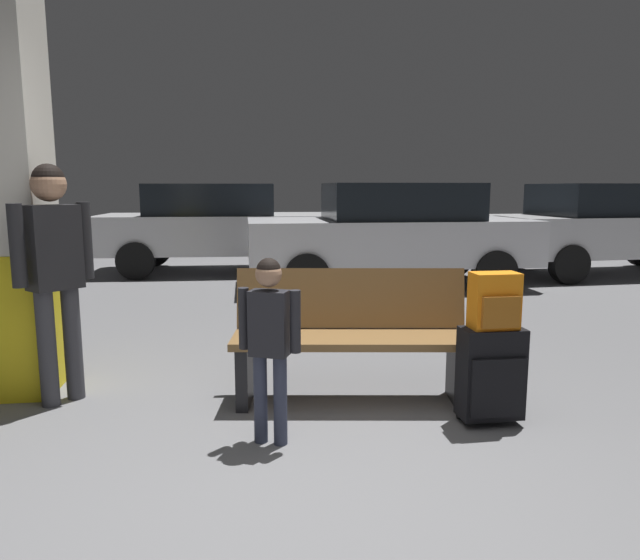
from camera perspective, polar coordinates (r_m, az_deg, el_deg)
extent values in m
cube|color=slate|center=(6.56, -5.10, -4.12)|extent=(18.00, 18.00, 0.10)
cube|color=yellow|center=(4.66, -27.98, -3.70)|extent=(0.57, 0.57, 1.00)
cube|color=brown|center=(3.89, 3.18, -5.88)|extent=(1.64, 0.65, 0.05)
cube|color=brown|center=(4.08, 3.02, -1.78)|extent=(1.60, 0.32, 0.42)
cube|color=black|center=(3.99, -7.38, -9.06)|extent=(0.13, 0.41, 0.41)
cube|color=black|center=(4.06, 13.47, -8.90)|extent=(0.13, 0.41, 0.41)
cube|color=black|center=(3.73, 16.48, -8.76)|extent=(0.38, 0.21, 0.56)
cube|color=black|center=(3.66, 17.19, -10.16)|extent=(0.34, 0.03, 0.36)
cube|color=#A5A5AA|center=(3.73, 16.15, -4.48)|extent=(0.14, 0.03, 0.02)
cylinder|color=black|center=(3.85, 13.51, -12.88)|extent=(0.02, 0.04, 0.04)
cylinder|color=black|center=(3.97, 17.90, -12.35)|extent=(0.02, 0.04, 0.04)
cube|color=orange|center=(3.62, 16.80, -1.96)|extent=(0.28, 0.17, 0.34)
cube|color=#9E5918|center=(3.55, 17.42, -3.06)|extent=(0.23, 0.03, 0.19)
cylinder|color=black|center=(3.60, 16.92, 0.51)|extent=(0.06, 0.03, 0.02)
cylinder|color=#33384C|center=(3.33, -3.94, -11.76)|extent=(0.08, 0.08, 0.52)
cylinder|color=#33384C|center=(3.37, -5.89, -11.54)|extent=(0.08, 0.08, 0.52)
cube|color=#232328|center=(3.22, -5.02, -4.27)|extent=(0.24, 0.20, 0.37)
cylinder|color=#232328|center=(3.17, -2.45, -4.12)|extent=(0.06, 0.06, 0.35)
cylinder|color=#232328|center=(3.27, -7.52, -3.77)|extent=(0.06, 0.06, 0.35)
sphere|color=#A87A5B|center=(3.17, -5.09, 0.61)|extent=(0.15, 0.15, 0.15)
sphere|color=black|center=(3.17, -5.10, 0.98)|extent=(0.14, 0.14, 0.14)
cylinder|color=white|center=(3.34, -5.62, -3.46)|extent=(0.06, 0.06, 0.10)
cylinder|color=red|center=(3.33, -5.64, -2.20)|extent=(0.01, 0.01, 0.06)
cylinder|color=#38383D|center=(4.33, -23.19, -5.76)|extent=(0.12, 0.12, 0.78)
cylinder|color=#38383D|center=(4.25, -25.31, -6.17)|extent=(0.12, 0.12, 0.78)
cube|color=#232326|center=(4.17, -24.83, 2.94)|extent=(0.36, 0.36, 0.55)
cylinder|color=#232326|center=(4.28, -22.15, 3.61)|extent=(0.09, 0.09, 0.53)
cylinder|color=#232326|center=(4.07, -27.70, 3.00)|extent=(0.09, 0.09, 0.53)
sphere|color=#A87A5B|center=(4.15, -25.21, 8.53)|extent=(0.22, 0.22, 0.22)
sphere|color=black|center=(4.16, -25.24, 8.96)|extent=(0.20, 0.20, 0.20)
cube|color=silver|center=(10.89, 26.80, 4.03)|extent=(4.20, 1.95, 0.64)
cube|color=black|center=(10.78, 26.38, 7.11)|extent=(2.19, 1.67, 0.52)
cylinder|color=black|center=(10.87, 18.64, 2.56)|extent=(0.61, 0.24, 0.60)
cylinder|color=black|center=(9.52, 23.36, 1.43)|extent=(0.61, 0.24, 0.60)
cube|color=silver|center=(10.20, -9.71, 4.60)|extent=(4.14, 1.81, 0.64)
cube|color=black|center=(10.19, -10.65, 7.83)|extent=(2.14, 1.60, 0.52)
cylinder|color=black|center=(11.03, -2.62, 3.11)|extent=(0.61, 0.22, 0.60)
cylinder|color=black|center=(9.44, -2.07, 2.11)|extent=(0.61, 0.22, 0.60)
cylinder|color=black|center=(11.19, -16.05, 2.86)|extent=(0.61, 0.22, 0.60)
cylinder|color=black|center=(9.63, -17.71, 1.82)|extent=(0.61, 0.22, 0.60)
cube|color=silver|center=(8.58, 6.78, 3.84)|extent=(4.10, 1.70, 0.64)
cube|color=black|center=(8.59, 7.83, 7.70)|extent=(2.10, 1.54, 0.52)
cylinder|color=black|center=(7.61, -1.32, 0.44)|extent=(0.60, 0.20, 0.60)
cylinder|color=black|center=(9.19, -2.38, 1.92)|extent=(0.60, 0.20, 0.60)
cylinder|color=black|center=(8.30, 16.83, 0.77)|extent=(0.60, 0.20, 0.60)
cylinder|color=black|center=(9.77, 13.00, 2.12)|extent=(0.60, 0.20, 0.60)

